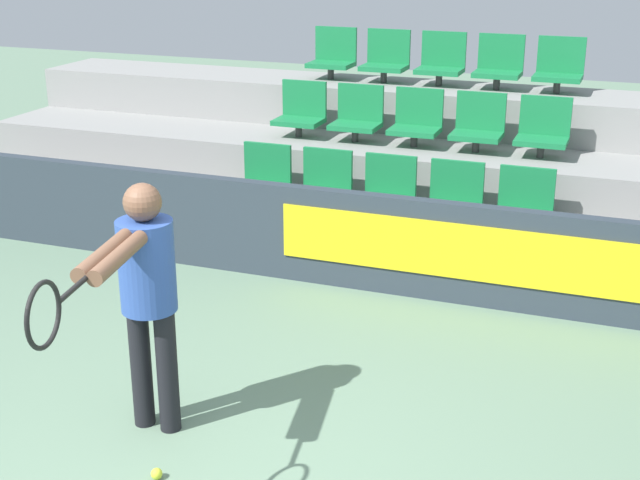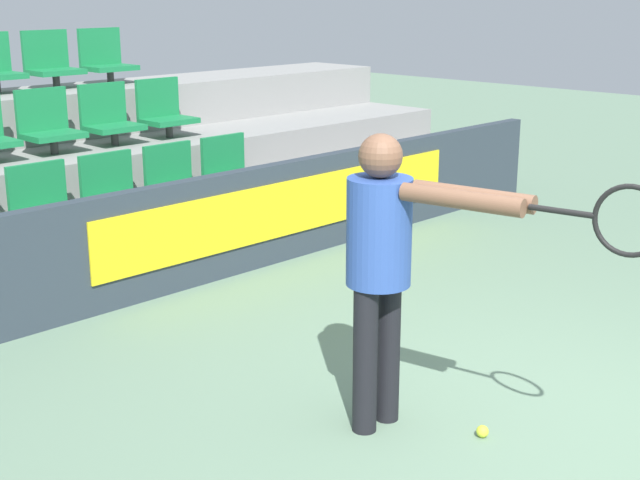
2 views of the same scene
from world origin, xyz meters
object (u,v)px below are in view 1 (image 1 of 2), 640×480
(stadium_chair_9, at_px, (543,131))
(tennis_player, at_px, (143,285))
(stadium_chair_2, at_px, (387,190))
(stadium_chair_14, at_px, (559,68))
(stadium_chair_12, at_px, (441,62))
(stadium_chair_5, at_px, (301,112))
(stadium_chair_1, at_px, (324,184))
(stadium_chair_3, at_px, (454,197))
(stadium_chair_4, at_px, (524,205))
(stadium_chair_7, at_px, (416,121))
(stadium_chair_10, at_px, (333,56))
(stadium_chair_6, at_px, (357,116))
(stadium_chair_11, at_px, (386,59))
(tennis_ball, at_px, (157,474))
(stadium_chair_13, at_px, (499,65))
(stadium_chair_0, at_px, (264,177))
(stadium_chair_8, at_px, (478,126))

(stadium_chair_9, xyz_separation_m, tennis_player, (-1.73, -4.29, -0.14))
(stadium_chair_9, bearing_deg, stadium_chair_2, -141.74)
(stadium_chair_9, height_order, stadium_chair_14, stadium_chair_14)
(stadium_chair_12, bearing_deg, stadium_chair_5, -141.74)
(stadium_chair_1, xyz_separation_m, stadium_chair_12, (0.61, 1.93, 0.88))
(stadium_chair_12, bearing_deg, stadium_chair_9, -38.26)
(stadium_chair_2, bearing_deg, stadium_chair_3, 0.00)
(stadium_chair_5, height_order, stadium_chair_12, stadium_chair_12)
(stadium_chair_4, bearing_deg, stadium_chair_7, 141.74)
(stadium_chair_10, bearing_deg, stadium_chair_2, -57.63)
(stadium_chair_9, height_order, stadium_chair_12, stadium_chair_12)
(stadium_chair_6, bearing_deg, stadium_chair_11, 90.00)
(stadium_chair_1, bearing_deg, stadium_chair_3, 0.00)
(stadium_chair_11, height_order, tennis_ball, stadium_chair_11)
(stadium_chair_13, bearing_deg, stadium_chair_9, -57.63)
(stadium_chair_9, relative_size, stadium_chair_11, 1.00)
(stadium_chair_1, bearing_deg, stadium_chair_4, 0.00)
(stadium_chair_14, bearing_deg, tennis_ball, -104.40)
(stadium_chair_1, height_order, tennis_player, tennis_player)
(stadium_chair_4, xyz_separation_m, stadium_chair_12, (-1.22, 1.93, 0.88))
(stadium_chair_12, height_order, tennis_ball, stadium_chair_12)
(stadium_chair_0, relative_size, stadium_chair_6, 1.00)
(stadium_chair_9, bearing_deg, tennis_player, -111.95)
(stadium_chair_1, relative_size, stadium_chair_12, 1.00)
(stadium_chair_1, xyz_separation_m, stadium_chair_10, (-0.61, 1.93, 0.88))
(stadium_chair_2, distance_m, stadium_chair_7, 1.06)
(stadium_chair_12, distance_m, stadium_chair_13, 0.61)
(stadium_chair_11, bearing_deg, stadium_chair_0, -107.59)
(stadium_chair_4, relative_size, stadium_chair_14, 1.00)
(stadium_chair_5, relative_size, stadium_chair_11, 1.00)
(stadium_chair_13, bearing_deg, stadium_chair_6, -141.74)
(stadium_chair_5, relative_size, stadium_chair_14, 1.00)
(stadium_chair_13, bearing_deg, stadium_chair_3, -90.00)
(stadium_chair_2, xyz_separation_m, tennis_player, (-0.51, -3.32, 0.30))
(stadium_chair_5, distance_m, tennis_ball, 4.94)
(stadium_chair_1, bearing_deg, stadium_chair_14, 46.44)
(stadium_chair_4, height_order, stadium_chair_14, stadium_chair_14)
(stadium_chair_8, height_order, tennis_ball, stadium_chair_8)
(tennis_ball, bearing_deg, stadium_chair_2, 86.41)
(stadium_chair_3, height_order, stadium_chair_9, stadium_chair_9)
(stadium_chair_6, height_order, stadium_chair_14, stadium_chair_14)
(stadium_chair_5, relative_size, tennis_ball, 8.39)
(stadium_chair_13, bearing_deg, stadium_chair_0, -133.56)
(stadium_chair_4, xyz_separation_m, stadium_chair_11, (-1.83, 1.93, 0.88))
(stadium_chair_7, bearing_deg, stadium_chair_13, 57.63)
(stadium_chair_7, xyz_separation_m, stadium_chair_10, (-1.22, 0.96, 0.44))
(stadium_chair_2, xyz_separation_m, stadium_chair_10, (-1.22, 1.93, 0.88))
(stadium_chair_10, distance_m, stadium_chair_14, 2.45)
(stadium_chair_11, height_order, stadium_chair_13, same)
(stadium_chair_10, height_order, tennis_player, stadium_chair_10)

